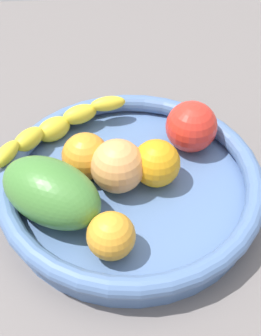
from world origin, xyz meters
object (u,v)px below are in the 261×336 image
object	(u,v)px
banana_draped_left	(56,128)
orange_front	(86,156)
orange_mid_left	(156,163)
mango_green	(51,192)
peach_blush	(118,165)
orange_mid_right	(111,236)
tomato_red	(191,127)
fruit_bowl	(130,184)

from	to	relation	value
banana_draped_left	orange_front	size ratio (longest dim) A/B	2.95
orange_mid_left	mango_green	size ratio (longest dim) A/B	0.47
peach_blush	orange_mid_right	bearing A→B (deg)	-6.38
orange_front	peach_blush	bearing A→B (deg)	60.55
tomato_red	mango_green	size ratio (longest dim) A/B	0.53
fruit_bowl	orange_mid_left	bearing A→B (deg)	99.95
orange_front	mango_green	xyz separation A→B (cm)	(6.46, -3.92, 0.60)
tomato_red	mango_green	world-z (taller)	mango_green
orange_front	peach_blush	xyz separation A→B (cm)	(2.27, 4.01, 0.35)
banana_draped_left	mango_green	world-z (taller)	mango_green
orange_mid_right	orange_mid_left	bearing A→B (deg)	150.45
orange_mid_left	orange_front	bearing A→B (deg)	-101.50
mango_green	banana_draped_left	bearing A→B (deg)	-178.55
fruit_bowl	orange_mid_left	size ratio (longest dim) A/B	5.54
fruit_bowl	orange_front	distance (cm)	6.78
orange_front	tomato_red	bearing A→B (deg)	107.51
fruit_bowl	banana_draped_left	distance (cm)	13.66
orange_front	orange_mid_left	bearing A→B (deg)	78.50
peach_blush	mango_green	xyz separation A→B (cm)	(4.19, -7.93, 0.25)
orange_mid_left	banana_draped_left	bearing A→B (deg)	-123.16
banana_draped_left	mango_green	bearing A→B (deg)	1.45
fruit_bowl	mango_green	distance (cm)	10.96
banana_draped_left	peach_blush	size ratio (longest dim) A/B	2.64
orange_mid_right	tomato_red	world-z (taller)	tomato_red
orange_mid_left	tomato_red	bearing A→B (deg)	139.47
orange_mid_right	tomato_red	xyz separation A→B (cm)	(-16.95, 11.43, 0.78)
mango_green	fruit_bowl	bearing A→B (deg)	113.13
orange_mid_right	tomato_red	bearing A→B (deg)	146.00
peach_blush	mango_green	distance (cm)	8.98
orange_front	orange_mid_right	world-z (taller)	orange_front
banana_draped_left	fruit_bowl	bearing A→B (deg)	47.10
orange_front	tomato_red	world-z (taller)	tomato_red
orange_front	orange_mid_right	distance (cm)	12.77
tomato_red	fruit_bowl	bearing A→B (deg)	-51.55
fruit_bowl	peach_blush	distance (cm)	3.68
orange_mid_left	orange_mid_right	xyz separation A→B (cm)	(10.62, -6.02, -0.33)
fruit_bowl	banana_draped_left	xyz separation A→B (cm)	(-9.17, -9.87, 2.28)
orange_mid_left	mango_green	bearing A→B (deg)	-70.07
orange_mid_right	peach_blush	world-z (taller)	peach_blush
fruit_bowl	orange_mid_left	world-z (taller)	orange_mid_left
fruit_bowl	orange_mid_left	xyz separation A→B (cm)	(-0.58, 3.28, 2.95)
orange_mid_right	banana_draped_left	bearing A→B (deg)	-159.64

